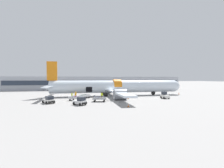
# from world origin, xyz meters

# --- Properties ---
(ground_plane) EXTENTS (500.00, 500.00, 0.00)m
(ground_plane) POSITION_xyz_m (0.00, 0.00, 0.00)
(ground_plane) COLOR gray
(apron_marking_line) EXTENTS (26.74, 1.33, 0.01)m
(apron_marking_line) POSITION_xyz_m (1.77, -6.18, 0.00)
(apron_marking_line) COLOR silver
(apron_marking_line) RESTS_ON ground_plane
(terminal_strip) EXTENTS (81.05, 13.76, 6.02)m
(terminal_strip) POSITION_xyz_m (0.00, 33.88, 3.01)
(terminal_strip) COLOR #9EA3AD
(terminal_strip) RESTS_ON ground_plane
(airplane) EXTENTS (41.72, 35.71, 9.80)m
(airplane) POSITION_xyz_m (2.12, 2.67, 2.62)
(airplane) COLOR silver
(airplane) RESTS_ON ground_plane
(baggage_tug_lead) EXTENTS (1.82, 2.50, 1.70)m
(baggage_tug_lead) POSITION_xyz_m (13.23, -5.98, 0.70)
(baggage_tug_lead) COLOR silver
(baggage_tug_lead) RESTS_ON ground_plane
(baggage_tug_mid) EXTENTS (2.79, 3.23, 1.51)m
(baggage_tug_mid) POSITION_xyz_m (-14.30, -8.30, 0.65)
(baggage_tug_mid) COLOR silver
(baggage_tug_mid) RESTS_ON ground_plane
(baggage_tug_rear) EXTENTS (2.79, 2.89, 1.54)m
(baggage_tug_rear) POSITION_xyz_m (-7.96, -11.51, 0.66)
(baggage_tug_rear) COLOR white
(baggage_tug_rear) RESTS_ON ground_plane
(baggage_cart_loading) EXTENTS (3.37, 2.42, 0.91)m
(baggage_cart_loading) POSITION_xyz_m (-6.81, -1.33, 0.46)
(baggage_cart_loading) COLOR silver
(baggage_cart_loading) RESTS_ON ground_plane
(baggage_cart_queued) EXTENTS (4.14, 2.86, 1.02)m
(baggage_cart_queued) POSITION_xyz_m (-8.89, -5.28, 0.49)
(baggage_cart_queued) COLOR #B7BABF
(baggage_cart_queued) RESTS_ON ground_plane
(baggage_cart_empty) EXTENTS (3.96, 2.42, 1.02)m
(baggage_cart_empty) POSITION_xyz_m (-3.73, -8.01, 0.52)
(baggage_cart_empty) COLOR #999BA0
(baggage_cart_empty) RESTS_ON ground_plane
(ground_crew_loader_a) EXTENTS (0.38, 0.55, 1.58)m
(ground_crew_loader_a) POSITION_xyz_m (-10.08, -2.37, 0.83)
(ground_crew_loader_a) COLOR #1E2338
(ground_crew_loader_a) RESTS_ON ground_plane
(ground_crew_loader_b) EXTENTS (0.48, 0.52, 1.56)m
(ground_crew_loader_b) POSITION_xyz_m (-9.28, -1.65, 0.82)
(ground_crew_loader_b) COLOR #2D2D33
(ground_crew_loader_b) RESTS_ON ground_plane
(ground_crew_driver) EXTENTS (0.47, 0.64, 1.82)m
(ground_crew_driver) POSITION_xyz_m (-9.23, -0.49, 0.96)
(ground_crew_driver) COLOR #1E2338
(ground_crew_driver) RESTS_ON ground_plane
(ground_crew_supervisor) EXTENTS (0.58, 0.49, 1.68)m
(ground_crew_supervisor) POSITION_xyz_m (-2.75, -3.77, 0.89)
(ground_crew_supervisor) COLOR black
(ground_crew_supervisor) RESTS_ON ground_plane
(suitcase_on_tarmac_upright) EXTENTS (0.50, 0.24, 0.63)m
(suitcase_on_tarmac_upright) POSITION_xyz_m (-4.79, -3.42, 0.26)
(suitcase_on_tarmac_upright) COLOR olive
(suitcase_on_tarmac_upright) RESTS_ON ground_plane
(suitcase_on_tarmac_spare) EXTENTS (0.50, 0.38, 0.58)m
(suitcase_on_tarmac_spare) POSITION_xyz_m (-4.37, -0.51, 0.24)
(suitcase_on_tarmac_spare) COLOR #1E2347
(suitcase_on_tarmac_spare) RESTS_ON ground_plane
(safety_cone_nose) EXTENTS (0.44, 0.44, 0.70)m
(safety_cone_nose) POSITION_xyz_m (22.98, 2.00, 0.33)
(safety_cone_nose) COLOR black
(safety_cone_nose) RESTS_ON ground_plane
(safety_cone_engine_left) EXTENTS (0.46, 0.46, 0.60)m
(safety_cone_engine_left) POSITION_xyz_m (0.48, -15.57, 0.28)
(safety_cone_engine_left) COLOR black
(safety_cone_engine_left) RESTS_ON ground_plane
(safety_cone_wingtip) EXTENTS (0.44, 0.44, 0.77)m
(safety_cone_wingtip) POSITION_xyz_m (3.54, -5.60, 0.36)
(safety_cone_wingtip) COLOR black
(safety_cone_wingtip) RESTS_ON ground_plane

